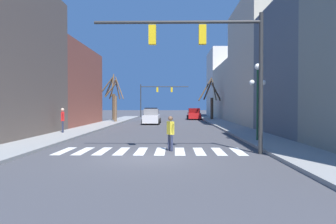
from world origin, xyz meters
name	(u,v)px	position (x,y,z in m)	size (l,w,h in m)	color
ground_plane	(147,158)	(0.00, 0.00, 0.00)	(240.00, 240.00, 0.00)	#424247
sidewalk_right	(307,157)	(6.43, 0.00, 0.07)	(2.60, 90.00, 0.15)	gray
building_row_left	(7,70)	(-10.73, 9.81, 4.60)	(6.00, 32.71, 10.33)	#515B66
building_row_right	(259,76)	(10.73, 24.05, 5.47)	(6.00, 60.39, 12.68)	gray
crosswalk_stripes	(151,151)	(0.00, 1.96, 0.00)	(8.55, 2.60, 0.01)	white
traffic_signal_near	(211,51)	(2.70, 1.19, 4.51)	(7.38, 0.28, 6.17)	#2D2D2D
traffic_signal_far	(156,93)	(-2.22, 44.89, 4.30)	(8.56, 0.28, 5.79)	#2D2D2D
street_lamp_right_corner	(258,86)	(5.84, 5.57, 3.23)	(0.95, 0.36, 4.36)	#1E4C2D
car_driving_toward_lane	(152,117)	(-1.47, 23.76, 0.80)	(1.97, 4.90, 1.71)	silver
car_parked_left_far	(194,114)	(3.99, 35.17, 0.78)	(2.02, 4.45, 1.66)	red
car_at_intersection	(151,115)	(-1.96, 30.20, 0.82)	(1.99, 4.35, 1.78)	black
pedestrian_crossing_street	(63,118)	(-7.02, 10.41, 1.20)	(0.35, 0.75, 1.77)	#282D47
pedestrian_on_left_sidewalk	(170,130)	(0.91, 2.10, 0.97)	(0.40, 0.66, 1.63)	#282D47
street_tree_right_mid	(115,101)	(-6.07, 26.30, 2.62)	(2.47, 1.47, 5.41)	brown
street_tree_left_mid	(211,99)	(6.30, 32.99, 3.05)	(3.18, 4.73, 5.90)	#473828
street_tree_right_near	(112,100)	(-7.12, 30.01, 2.85)	(2.11, 2.86, 6.09)	brown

